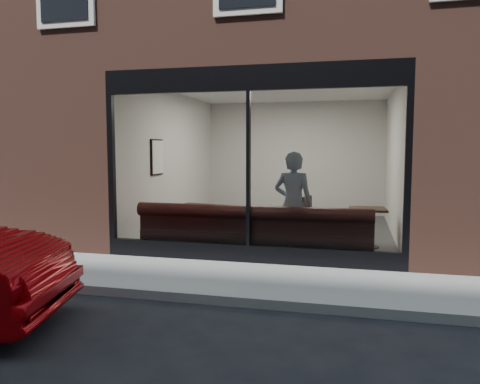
% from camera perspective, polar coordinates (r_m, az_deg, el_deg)
% --- Properties ---
extents(ground, '(120.00, 120.00, 0.00)m').
position_cam_1_polar(ground, '(5.90, -3.51, -13.26)').
color(ground, black).
rests_on(ground, ground).
extents(sidewalk_near, '(40.00, 2.00, 0.01)m').
position_cam_1_polar(sidewalk_near, '(6.82, -0.97, -10.63)').
color(sidewalk_near, gray).
rests_on(sidewalk_near, ground).
extents(kerb_near, '(40.00, 0.10, 0.12)m').
position_cam_1_polar(kerb_near, '(5.84, -3.67, -12.86)').
color(kerb_near, gray).
rests_on(kerb_near, ground).
extents(host_building_pier_left, '(2.50, 12.00, 3.20)m').
position_cam_1_polar(host_building_pier_left, '(14.40, -8.34, 4.16)').
color(host_building_pier_left, brown).
rests_on(host_building_pier_left, ground).
extents(host_building_pier_right, '(2.50, 12.00, 3.20)m').
position_cam_1_polar(host_building_pier_right, '(13.50, 22.70, 3.73)').
color(host_building_pier_right, brown).
rests_on(host_building_pier_right, ground).
extents(host_building_backfill, '(5.00, 6.00, 3.20)m').
position_cam_1_polar(host_building_backfill, '(16.43, 7.98, 4.30)').
color(host_building_backfill, brown).
rests_on(host_building_backfill, ground).
extents(cafe_floor, '(6.00, 6.00, 0.00)m').
position_cam_1_polar(cafe_floor, '(10.64, 4.55, -4.76)').
color(cafe_floor, '#2D2D30').
rests_on(cafe_floor, ground).
extents(cafe_ceiling, '(6.00, 6.00, 0.00)m').
position_cam_1_polar(cafe_ceiling, '(10.55, 4.68, 12.44)').
color(cafe_ceiling, white).
rests_on(cafe_ceiling, host_building_upper).
extents(cafe_wall_back, '(5.00, 0.00, 5.00)m').
position_cam_1_polar(cafe_wall_back, '(13.44, 6.67, 4.10)').
color(cafe_wall_back, silver).
rests_on(cafe_wall_back, ground).
extents(cafe_wall_left, '(0.00, 6.00, 6.00)m').
position_cam_1_polar(cafe_wall_left, '(11.15, -8.14, 3.83)').
color(cafe_wall_left, silver).
rests_on(cafe_wall_left, ground).
extents(cafe_wall_right, '(0.00, 6.00, 6.00)m').
position_cam_1_polar(cafe_wall_right, '(10.37, 18.35, 3.51)').
color(cafe_wall_right, silver).
rests_on(cafe_wall_right, ground).
extents(storefront_kick, '(5.00, 0.10, 0.30)m').
position_cam_1_polar(storefront_kick, '(7.77, 1.02, -7.54)').
color(storefront_kick, black).
rests_on(storefront_kick, ground).
extents(storefront_header, '(5.00, 0.10, 0.40)m').
position_cam_1_polar(storefront_header, '(7.66, 1.06, 13.73)').
color(storefront_header, black).
rests_on(storefront_header, host_building_upper).
extents(storefront_mullion, '(0.06, 0.10, 2.50)m').
position_cam_1_polar(storefront_mullion, '(7.58, 1.04, 2.83)').
color(storefront_mullion, black).
rests_on(storefront_mullion, storefront_kick).
extents(storefront_glass, '(4.80, 0.00, 4.80)m').
position_cam_1_polar(storefront_glass, '(7.55, 0.99, 2.82)').
color(storefront_glass, white).
rests_on(storefront_glass, storefront_kick).
extents(banquette, '(4.00, 0.55, 0.45)m').
position_cam_1_polar(banquette, '(8.14, 1.65, -6.42)').
color(banquette, '#3E1618').
rests_on(banquette, cafe_floor).
extents(person, '(0.71, 0.50, 1.84)m').
position_cam_1_polar(person, '(8.12, 6.50, -1.51)').
color(person, '#90A8C1').
rests_on(person, cafe_floor).
extents(cafe_table_left, '(0.73, 0.73, 0.04)m').
position_cam_1_polar(cafe_table_left, '(9.40, -5.67, -1.66)').
color(cafe_table_left, black).
rests_on(cafe_table_left, cafe_floor).
extents(cafe_table_right, '(0.70, 0.70, 0.04)m').
position_cam_1_polar(cafe_table_right, '(9.14, 15.35, -2.04)').
color(cafe_table_right, black).
rests_on(cafe_table_right, cafe_floor).
extents(cafe_chair_right, '(0.53, 0.53, 0.04)m').
position_cam_1_polar(cafe_chair_right, '(9.42, 7.03, -4.75)').
color(cafe_chair_right, black).
rests_on(cafe_chair_right, cafe_floor).
extents(wall_poster, '(0.02, 0.53, 0.71)m').
position_cam_1_polar(wall_poster, '(10.22, -10.02, 4.21)').
color(wall_poster, white).
rests_on(wall_poster, cafe_wall_left).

